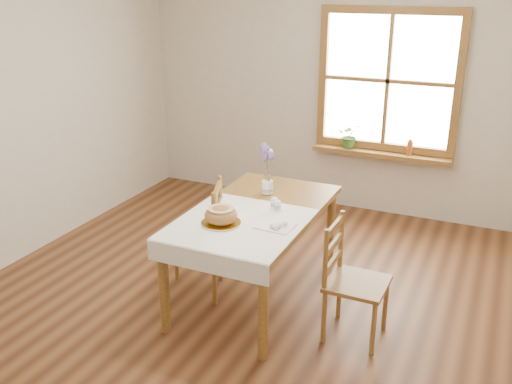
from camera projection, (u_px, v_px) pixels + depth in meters
ground at (240, 313)px, 4.43m from camera, size 5.00×5.00×0.00m
room_walls at (238, 94)px, 3.82m from camera, size 4.60×5.10×2.65m
window at (388, 81)px, 5.82m from camera, size 1.46×0.08×1.46m
window_sill at (381, 154)px, 6.03m from camera, size 1.46×0.20×0.05m
dining_table at (256, 220)px, 4.45m from camera, size 0.90×1.60×0.75m
table_linen at (239, 224)px, 4.16m from camera, size 0.91×0.99×0.01m
chair_left at (193, 239)px, 4.57m from camera, size 0.59×0.58×0.95m
chair_right at (357, 282)px, 4.00m from camera, size 0.44×0.42×0.88m
bread_plate at (221, 223)px, 4.14m from camera, size 0.36×0.36×0.02m
bread_loaf at (221, 214)px, 4.11m from camera, size 0.24×0.24×0.13m
egg_napkin at (275, 226)px, 4.10m from camera, size 0.27×0.23×0.01m
eggs at (275, 222)px, 4.09m from camera, size 0.21×0.19×0.04m
salt_shaker at (274, 203)px, 4.38m from camera, size 0.07×0.07×0.10m
pepper_shaker at (277, 206)px, 4.34m from camera, size 0.07×0.07×0.10m
flower_vase at (267, 188)px, 4.73m from camera, size 0.12×0.12×0.11m
lavender_bouquet at (268, 164)px, 4.65m from camera, size 0.17×0.17×0.32m
potted_plant at (350, 138)px, 6.12m from camera, size 0.31×0.33×0.21m
amber_bottle at (410, 147)px, 5.88m from camera, size 0.07×0.07×0.17m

